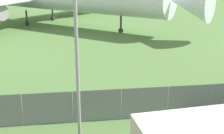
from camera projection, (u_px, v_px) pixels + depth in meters
perimeter_fence at (73, 107)px, 16.15m from camera, size 56.07×0.07×1.76m
light_mast at (76, 25)px, 13.13m from camera, size 0.44×0.44×9.13m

